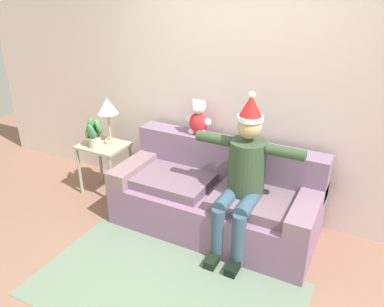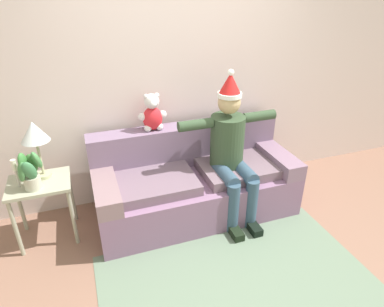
# 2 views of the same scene
# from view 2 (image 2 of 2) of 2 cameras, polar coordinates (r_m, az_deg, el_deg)

# --- Properties ---
(ground_plane) EXTENTS (10.00, 10.00, 0.00)m
(ground_plane) POSITION_cam_2_polar(r_m,az_deg,el_deg) (3.01, 7.41, -20.24)
(ground_plane) COLOR #89624F
(back_wall) EXTENTS (7.00, 0.10, 2.70)m
(back_wall) POSITION_cam_2_polar(r_m,az_deg,el_deg) (3.58, -2.52, 13.41)
(back_wall) COLOR beige
(back_wall) RESTS_ON ground_plane
(couch) EXTENTS (2.04, 0.88, 0.87)m
(couch) POSITION_cam_2_polar(r_m,az_deg,el_deg) (3.52, 0.32, -4.78)
(couch) COLOR gray
(couch) RESTS_ON ground_plane
(person_seated) EXTENTS (1.02, 0.77, 1.51)m
(person_seated) POSITION_cam_2_polar(r_m,az_deg,el_deg) (3.29, 6.71, 1.05)
(person_seated) COLOR #344930
(person_seated) RESTS_ON ground_plane
(teddy_bear) EXTENTS (0.29, 0.17, 0.38)m
(teddy_bear) POSITION_cam_2_polar(r_m,az_deg,el_deg) (3.35, -6.80, 6.77)
(teddy_bear) COLOR red
(teddy_bear) RESTS_ON couch
(side_table) EXTENTS (0.54, 0.43, 0.62)m
(side_table) POSITION_cam_2_polar(r_m,az_deg,el_deg) (3.34, -24.46, -6.05)
(side_table) COLOR #A3A68C
(side_table) RESTS_ON ground_plane
(table_lamp) EXTENTS (0.24, 0.24, 0.54)m
(table_lamp) POSITION_cam_2_polar(r_m,az_deg,el_deg) (3.18, -25.41, 2.97)
(table_lamp) COLOR #B7BA8A
(table_lamp) RESTS_ON side_table
(potted_plant) EXTENTS (0.25, 0.20, 0.36)m
(potted_plant) POSITION_cam_2_polar(r_m,az_deg,el_deg) (3.13, -26.06, -2.67)
(potted_plant) COLOR #BCBBA2
(potted_plant) RESTS_ON side_table
(candle_tall) EXTENTS (0.04, 0.04, 0.26)m
(candle_tall) POSITION_cam_2_polar(r_m,az_deg,el_deg) (3.22, -28.06, -2.44)
(candle_tall) COLOR beige
(candle_tall) RESTS_ON side_table
(area_rug) EXTENTS (2.23, 1.28, 0.01)m
(area_rug) POSITION_cam_2_polar(r_m,az_deg,el_deg) (3.00, 7.54, -20.38)
(area_rug) COLOR slate
(area_rug) RESTS_ON ground_plane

